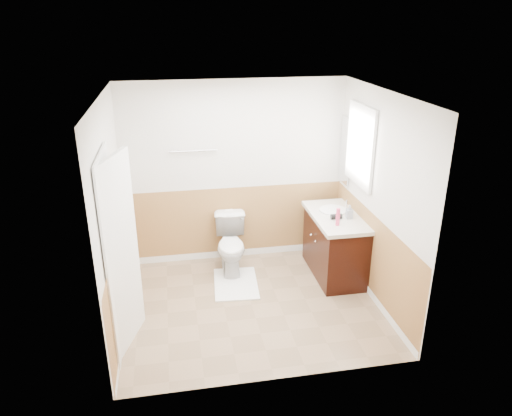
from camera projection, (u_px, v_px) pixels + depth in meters
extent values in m
plane|color=#8C7051|center=(252.00, 304.00, 5.79)|extent=(3.00, 3.00, 0.00)
plane|color=white|center=(251.00, 94.00, 4.86)|extent=(3.00, 3.00, 0.00)
plane|color=silver|center=(235.00, 173.00, 6.51)|extent=(3.00, 0.00, 3.00)
plane|color=silver|center=(277.00, 264.00, 4.14)|extent=(3.00, 0.00, 3.00)
plane|color=silver|center=(112.00, 218.00, 5.08)|extent=(0.00, 3.00, 3.00)
plane|color=silver|center=(378.00, 200.00, 5.58)|extent=(0.00, 3.00, 3.00)
plane|color=#AC7644|center=(236.00, 224.00, 6.78)|extent=(3.00, 0.00, 3.00)
plane|color=#AC7644|center=(275.00, 335.00, 4.43)|extent=(3.00, 0.00, 3.00)
plane|color=#AC7644|center=(120.00, 280.00, 5.36)|extent=(0.00, 2.60, 2.60)
plane|color=#AC7644|center=(372.00, 257.00, 5.85)|extent=(0.00, 2.60, 2.60)
imported|color=white|center=(231.00, 245.00, 6.45)|extent=(0.47, 0.76, 0.75)
cube|color=white|center=(236.00, 284.00, 6.22)|extent=(0.61, 0.84, 0.02)
cube|color=black|center=(335.00, 247.00, 6.35)|extent=(0.55, 1.10, 0.80)
sphere|color=#BBB9C0|center=(316.00, 241.00, 6.15)|extent=(0.03, 0.03, 0.03)
sphere|color=silver|center=(311.00, 235.00, 6.33)|extent=(0.03, 0.03, 0.03)
cube|color=beige|center=(336.00, 217.00, 6.19)|extent=(0.60, 1.15, 0.05)
cylinder|color=white|center=(333.00, 210.00, 6.31)|extent=(0.36, 0.36, 0.02)
cylinder|color=silver|center=(346.00, 205.00, 6.32)|extent=(0.02, 0.02, 0.14)
cylinder|color=#EF3D69|center=(338.00, 217.00, 5.84)|extent=(0.05, 0.05, 0.22)
imported|color=#8E94A0|center=(349.00, 212.00, 6.06)|extent=(0.08, 0.09, 0.18)
cylinder|color=black|center=(336.00, 217.00, 6.05)|extent=(0.14, 0.07, 0.07)
cylinder|color=black|center=(333.00, 218.00, 6.08)|extent=(0.03, 0.03, 0.07)
cube|color=silver|center=(345.00, 150.00, 6.46)|extent=(0.02, 0.35, 0.90)
cube|color=white|center=(360.00, 145.00, 5.92)|extent=(0.04, 0.80, 1.00)
cube|color=white|center=(362.00, 145.00, 5.92)|extent=(0.01, 0.70, 0.90)
cube|color=white|center=(120.00, 256.00, 4.77)|extent=(0.29, 0.78, 2.04)
cube|color=white|center=(112.00, 256.00, 4.75)|extent=(0.02, 0.92, 2.10)
sphere|color=silver|center=(129.00, 247.00, 5.11)|extent=(0.06, 0.06, 0.06)
cylinder|color=silver|center=(193.00, 151.00, 6.24)|extent=(0.62, 0.02, 0.02)
cylinder|color=silver|center=(229.00, 213.00, 6.64)|extent=(0.14, 0.02, 0.02)
cylinder|color=white|center=(229.00, 213.00, 6.64)|extent=(0.10, 0.11, 0.11)
cube|color=white|center=(229.00, 220.00, 6.68)|extent=(0.10, 0.01, 0.16)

